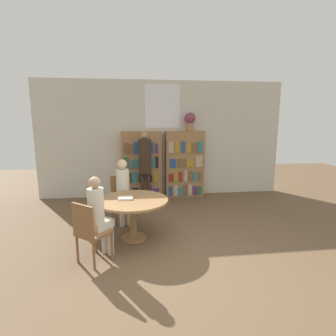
{
  "coord_description": "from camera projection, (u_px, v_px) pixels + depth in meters",
  "views": [
    {
      "loc": [
        -0.71,
        -3.13,
        2.02
      ],
      "look_at": [
        -0.06,
        2.04,
        1.05
      ],
      "focal_mm": 28.0,
      "sensor_mm": 36.0,
      "label": 1
    }
  ],
  "objects": [
    {
      "name": "reading_table",
      "position": [
        133.0,
        206.0,
        4.41
      ],
      "size": [
        1.2,
        1.2,
        0.7
      ],
      "color": "olive",
      "rests_on": "ground_plane"
    },
    {
      "name": "ground_plane",
      "position": [
        192.0,
        272.0,
        3.51
      ],
      "size": [
        16.0,
        16.0,
        0.0
      ],
      "primitive_type": "plane",
      "color": "brown"
    },
    {
      "name": "bookshelf_right",
      "position": [
        184.0,
        164.0,
        6.88
      ],
      "size": [
        1.0,
        0.34,
        1.72
      ],
      "color": "olive",
      "rests_on": "ground_plane"
    },
    {
      "name": "seated_reader_left",
      "position": [
        123.0,
        187.0,
        5.08
      ],
      "size": [
        0.32,
        0.39,
        1.26
      ],
      "rotation": [
        0.0,
        0.0,
        -2.89
      ],
      "color": "beige",
      "rests_on": "ground_plane"
    },
    {
      "name": "chair_near_camera",
      "position": [
        90.0,
        230.0,
        3.65
      ],
      "size": [
        0.56,
        0.56,
        0.9
      ],
      "rotation": [
        0.0,
        0.0,
        -0.69
      ],
      "color": "brown",
      "rests_on": "ground_plane"
    },
    {
      "name": "open_book_on_table",
      "position": [
        125.0,
        198.0,
        4.4
      ],
      "size": [
        0.24,
        0.18,
        0.03
      ],
      "color": "silver",
      "rests_on": "reading_table"
    },
    {
      "name": "seated_reader_right",
      "position": [
        99.0,
        213.0,
        3.77
      ],
      "size": [
        0.38,
        0.39,
        1.24
      ],
      "rotation": [
        0.0,
        0.0,
        -0.69
      ],
      "color": "beige",
      "rests_on": "ground_plane"
    },
    {
      "name": "flower_vase",
      "position": [
        190.0,
        120.0,
        6.69
      ],
      "size": [
        0.29,
        0.29,
        0.47
      ],
      "color": "#997047",
      "rests_on": "bookshelf_right"
    },
    {
      "name": "chair_left_side",
      "position": [
        122.0,
        196.0,
        5.28
      ],
      "size": [
        0.49,
        0.49,
        0.9
      ],
      "rotation": [
        0.0,
        0.0,
        -2.89
      ],
      "color": "brown",
      "rests_on": "ground_plane"
    },
    {
      "name": "wall_back",
      "position": [
        162.0,
        139.0,
        6.88
      ],
      "size": [
        6.4,
        0.07,
        3.0
      ],
      "color": "beige",
      "rests_on": "ground_plane"
    },
    {
      "name": "bookshelf_left",
      "position": [
        142.0,
        165.0,
        6.74
      ],
      "size": [
        1.0,
        0.34,
        1.72
      ],
      "color": "olive",
      "rests_on": "ground_plane"
    },
    {
      "name": "librarian_standing",
      "position": [
        145.0,
        160.0,
        6.23
      ],
      "size": [
        0.3,
        0.57,
        1.74
      ],
      "color": "#332319",
      "rests_on": "ground_plane"
    }
  ]
}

